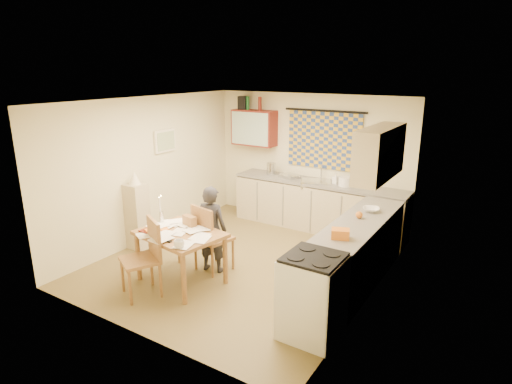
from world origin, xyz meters
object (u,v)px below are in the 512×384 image
Objects in this scene: dining_table at (181,257)px; counter_back at (318,206)px; person at (212,229)px; shelf_stand at (137,216)px; chair_far at (213,250)px; counter_right at (351,259)px; stove at (312,296)px.

counter_back is at bearing 84.92° from dining_table.
person reaches higher than shelf_stand.
counter_back is 2.95× the size of shelf_stand.
chair_far is 0.34m from person.
chair_far is 1.60m from shelf_stand.
counter_back is 2.32m from counter_right.
stove is 0.88× the size of shelf_stand.
counter_back and counter_right have the same top height.
dining_table is at bearing 175.18° from stove.
person is (-1.96, 0.69, 0.17)m from stove.
stove reaches higher than counter_right.
dining_table is (-0.76, -2.96, -0.07)m from counter_back.
shelf_stand is (-1.43, 0.52, 0.18)m from dining_table.
shelf_stand is at bearing 168.77° from stove.
chair_far is (-1.96, -0.54, -0.13)m from counter_right.
counter_back is 3.19× the size of chair_far.
counter_back is at bearing 125.73° from counter_right.
chair_far is (-1.96, 0.72, -0.17)m from stove.
stove reaches higher than counter_back.
counter_back reaches higher than dining_table.
shelf_stand reaches higher than counter_right.
chair_far is 0.93× the size of shelf_stand.
dining_table is 1.13× the size of shelf_stand.
person is 1.58m from shelf_stand.
dining_table is 1.22× the size of chair_far.
dining_table is (-2.11, 0.18, -0.11)m from stove.
chair_far is at bearing -104.06° from counter_back.
counter_right reaches higher than dining_table.
counter_back is 2.50m from chair_far.
counter_right is 2.04m from chair_far.
person is (-1.96, -0.56, 0.21)m from counter_right.
shelf_stand reaches higher than counter_back.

